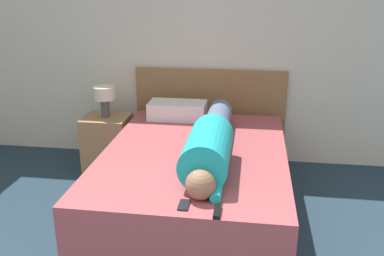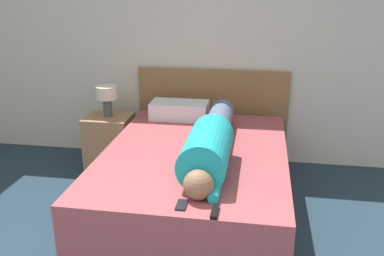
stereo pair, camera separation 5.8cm
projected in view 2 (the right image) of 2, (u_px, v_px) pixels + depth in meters
The scene contains 9 objects.
wall_back at pixel (191, 40), 4.47m from camera, with size 6.38×0.06×2.60m.
bed at pixel (195, 182), 3.59m from camera, with size 1.48×2.08×0.57m.
headboard at pixel (212, 115), 4.63m from camera, with size 1.60×0.04×1.01m.
nightstand at pixel (110, 142), 4.46m from camera, with size 0.45×0.41×0.57m.
table_lamp at pixel (107, 95), 4.29m from camera, with size 0.22×0.22×0.31m.
person_lying at pixel (211, 142), 3.28m from camera, with size 0.33×1.71×0.33m.
pillow_near_headboard at pixel (179, 110), 4.29m from camera, with size 0.57×0.30×0.17m.
tv_remote at pixel (215, 212), 2.56m from camera, with size 0.04×0.15×0.02m.
cell_phone at pixel (182, 205), 2.65m from camera, with size 0.06×0.13×0.01m.
Camera 2 is at (0.75, -0.65, 1.90)m, focal length 40.00 mm.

